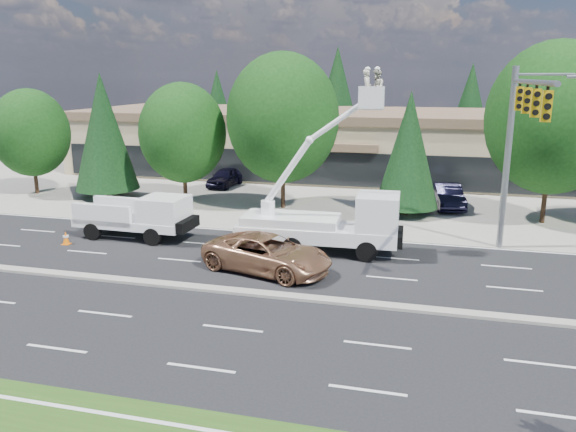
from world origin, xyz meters
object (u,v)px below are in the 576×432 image
(signal_mast, at_px, (517,132))
(bucket_truck, at_px, (332,215))
(minivan, at_px, (267,254))
(utility_pickup, at_px, (140,221))

(signal_mast, bearing_deg, bucket_truck, -174.32)
(bucket_truck, distance_m, minivan, 4.27)
(signal_mast, distance_m, bucket_truck, 9.24)
(signal_mast, relative_size, bucket_truck, 1.14)
(bucket_truck, bearing_deg, minivan, -126.12)
(minivan, bearing_deg, utility_pickup, 83.49)
(bucket_truck, relative_size, minivan, 1.51)
(signal_mast, distance_m, utility_pickup, 19.34)
(signal_mast, height_order, minivan, signal_mast)
(utility_pickup, relative_size, minivan, 1.05)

